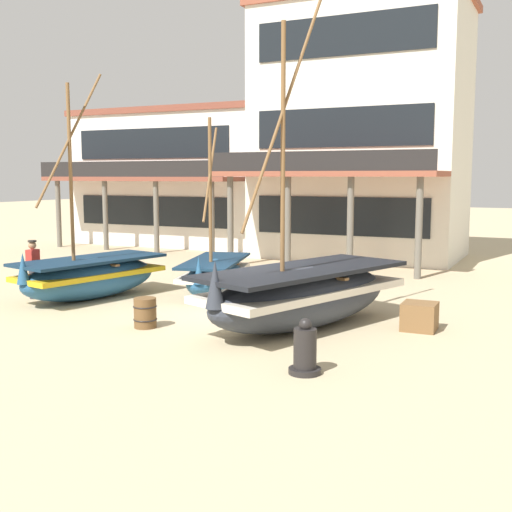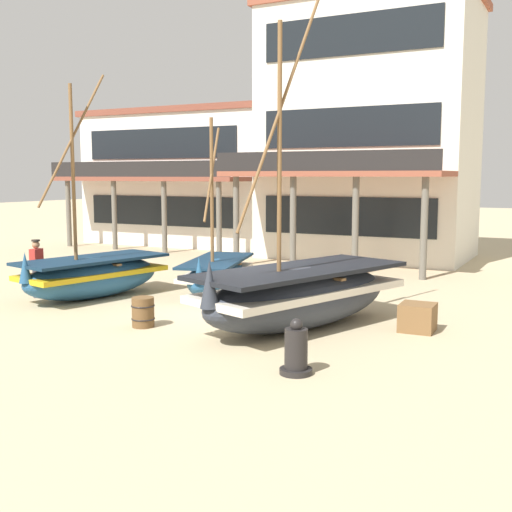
# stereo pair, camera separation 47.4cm
# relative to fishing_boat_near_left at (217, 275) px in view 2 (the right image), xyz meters

# --- Properties ---
(ground_plane) EXTENTS (120.00, 120.00, 0.00)m
(ground_plane) POSITION_rel_fishing_boat_near_left_xyz_m (1.96, -2.22, -0.59)
(ground_plane) COLOR tan
(fishing_boat_near_left) EXTENTS (2.47, 4.10, 5.14)m
(fishing_boat_near_left) POSITION_rel_fishing_boat_near_left_xyz_m (0.00, 0.00, 0.00)
(fishing_boat_near_left) COLOR #23517A
(fishing_boat_near_left) RESTS_ON ground
(fishing_boat_centre_large) EXTENTS (3.77, 5.93, 7.51)m
(fishing_boat_centre_large) POSITION_rel_fishing_boat_near_left_xyz_m (3.88, -2.74, 0.19)
(fishing_boat_centre_large) COLOR #2D333D
(fishing_boat_centre_large) RESTS_ON ground
(fishing_boat_far_right) EXTENTS (2.69, 4.67, 6.36)m
(fishing_boat_far_right) POSITION_rel_fishing_boat_near_left_xyz_m (-2.90, -2.12, 0.07)
(fishing_boat_far_right) COLOR #23517A
(fishing_boat_far_right) RESTS_ON ground
(fisherman_by_hull) EXTENTS (0.26, 0.38, 1.68)m
(fisherman_by_hull) POSITION_rel_fishing_boat_near_left_xyz_m (-4.36, -2.82, 0.24)
(fisherman_by_hull) COLOR #33333D
(fisherman_by_hull) RESTS_ON ground
(capstan_winch) EXTENTS (0.59, 0.59, 1.01)m
(capstan_winch) POSITION_rel_fishing_boat_near_left_xyz_m (5.24, -5.98, -0.18)
(capstan_winch) COLOR black
(capstan_winch) RESTS_ON ground
(wooden_barrel) EXTENTS (0.56, 0.56, 0.70)m
(wooden_barrel) POSITION_rel_fishing_boat_near_left_xyz_m (0.61, -4.35, -0.24)
(wooden_barrel) COLOR brown
(wooden_barrel) RESTS_ON ground
(cargo_crate) EXTENTS (0.78, 0.78, 0.63)m
(cargo_crate) POSITION_rel_fishing_boat_near_left_xyz_m (6.40, -1.80, -0.27)
(cargo_crate) COLOR brown
(cargo_crate) RESTS_ON ground
(harbor_building_main) EXTENTS (8.80, 8.49, 10.72)m
(harbor_building_main) POSITION_rel_fishing_boat_near_left_xyz_m (1.18, 10.70, 4.76)
(harbor_building_main) COLOR silver
(harbor_building_main) RESTS_ON ground
(harbor_building_annex) EXTENTS (10.55, 7.84, 6.81)m
(harbor_building_annex) POSITION_rel_fishing_boat_near_left_xyz_m (-8.90, 12.31, 2.82)
(harbor_building_annex) COLOR white
(harbor_building_annex) RESTS_ON ground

